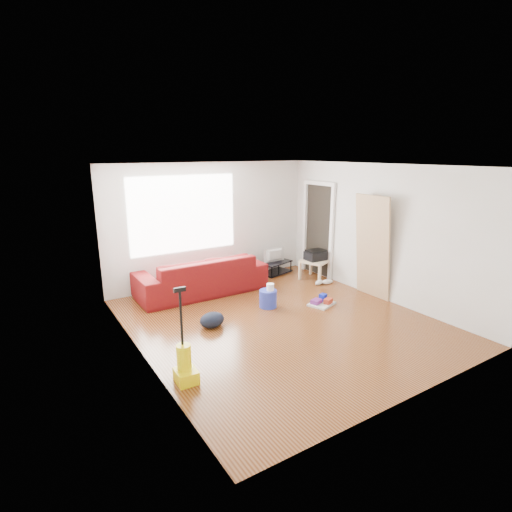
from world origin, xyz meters
TOP-DOWN VIEW (x-y plane):
  - room at (0.07, 0.15)m, footprint 4.51×5.01m
  - sofa at (-0.51, 1.95)m, footprint 2.51×0.98m
  - tv_stand at (1.44, 2.22)m, footprint 0.83×0.61m
  - tv at (1.44, 2.22)m, footprint 0.54×0.07m
  - side_table at (1.95, 1.43)m, footprint 0.68×0.68m
  - printer at (1.95, 1.43)m, footprint 0.43×0.34m
  - bucket at (0.18, 0.63)m, footprint 0.32×0.32m
  - toilet_paper at (0.21, 0.60)m, footprint 0.13×0.13m
  - cleaning_tray at (1.07, 0.20)m, footprint 0.54×0.48m
  - backpack at (-1.04, 0.41)m, footprint 0.50×0.45m
  - sneakers at (1.85, 1.05)m, footprint 0.46×0.24m
  - vacuum at (-2.00, -0.82)m, footprint 0.26×0.29m
  - door_panel at (2.13, 0.05)m, footprint 0.24×0.78m

SIDE VIEW (x-z plane):
  - sofa at x=-0.51m, z-range -0.37..0.37m
  - bucket at x=0.18m, z-range -0.16..0.16m
  - backpack at x=-1.04m, z-range -0.12..0.12m
  - door_panel at x=2.13m, z-range -0.97..0.97m
  - cleaning_tray at x=1.07m, z-range -0.03..0.13m
  - sneakers at x=1.85m, z-range 0.00..0.10m
  - tv_stand at x=1.44m, z-range 0.01..0.29m
  - toilet_paper at x=0.21m, z-range 0.16..0.28m
  - vacuum at x=-2.00m, z-range -0.38..0.82m
  - side_table at x=1.95m, z-range 0.15..0.58m
  - tv at x=1.44m, z-range 0.28..0.59m
  - printer at x=1.95m, z-range 0.43..0.65m
  - room at x=0.07m, z-range 0.00..2.51m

